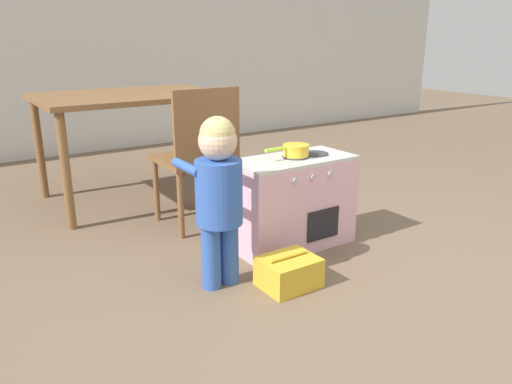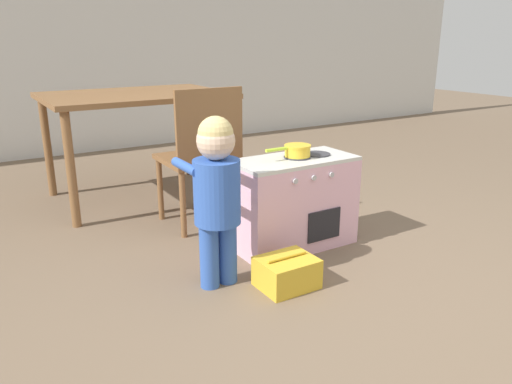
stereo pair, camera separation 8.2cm
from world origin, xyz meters
name	(u,v)px [view 1 (the left image)]	position (x,y,z in m)	size (l,w,h in m)	color
ground_plane	(404,327)	(0.00, 0.00, 0.00)	(16.00, 16.00, 0.00)	brown
wall_back	(91,19)	(0.00, 4.00, 1.30)	(10.00, 0.06, 2.60)	silver
play_kitchen	(292,202)	(0.13, 0.93, 0.26)	(0.68, 0.34, 0.52)	#EAB2C6
toy_pot	(295,149)	(0.15, 0.93, 0.55)	(0.28, 0.14, 0.06)	yellow
child_figure	(218,186)	(-0.45, 0.74, 0.49)	(0.24, 0.34, 0.81)	#335BB7
toy_basket	(289,272)	(-0.18, 0.55, 0.07)	(0.26, 0.22, 0.16)	gold
dining_table	(130,106)	(-0.29, 2.26, 0.67)	(1.24, 0.88, 0.76)	brown
dining_chair_near	(198,154)	(-0.17, 1.48, 0.47)	(0.42, 0.42, 0.87)	brown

